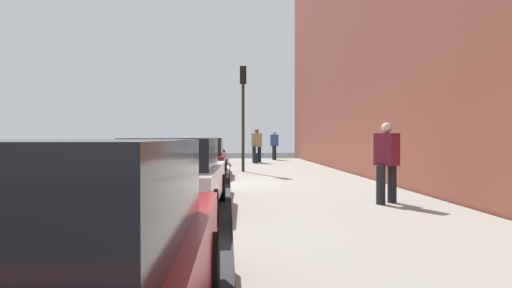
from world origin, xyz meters
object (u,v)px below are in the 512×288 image
Objects in this scene: parked_car_black at (207,152)px; pedestrian_blue_coat at (274,144)px; parked_car_red at (52,266)px; traffic_light_pole at (243,100)px; pedestrian_tan_coat at (257,145)px; rolling_suitcase at (255,158)px; parked_car_white at (175,175)px; pedestrian_burgundy_coat at (387,160)px; parked_car_maroon at (201,158)px.

pedestrian_blue_coat is at bearing -48.27° from parked_car_black.
parked_car_red is at bearing 170.55° from pedestrian_blue_coat.
pedestrian_blue_coat is at bearing -14.10° from traffic_light_pole.
traffic_light_pole is (-6.02, 0.97, 1.89)m from pedestrian_tan_coat.
parked_car_red is at bearing 172.85° from rolling_suitcase.
rolling_suitcase is (13.94, -2.54, -0.34)m from parked_car_white.
pedestrian_burgundy_coat is at bearing -178.55° from pedestrian_blue_coat.
pedestrian_blue_coat reaches higher than parked_car_maroon.
pedestrian_tan_coat is 0.44× the size of traffic_light_pole.
traffic_light_pole is at bearing 171.24° from rolling_suitcase.
parked_car_white is 2.57× the size of pedestrian_tan_coat.
traffic_light_pole is at bearing 17.48° from pedestrian_burgundy_coat.
pedestrian_burgundy_coat is at bearing -162.52° from traffic_light_pole.
parked_car_maroon is at bearing -0.54° from parked_car_white.
pedestrian_tan_coat is (20.57, -2.63, 0.38)m from parked_car_red.
parked_car_maroon is 2.46× the size of pedestrian_tan_coat.
pedestrian_blue_coat is at bearing -9.45° from parked_car_red.
parked_car_black is at bearing 0.12° from parked_car_red.
parked_car_red is 6.14m from parked_car_white.
parked_car_red is at bearing -179.88° from parked_car_black.
pedestrian_blue_coat is (10.37, -3.87, 0.35)m from parked_car_maroon.
parked_car_black is 1.14× the size of traffic_light_pole.
pedestrian_burgundy_coat is 9.16m from traffic_light_pole.
traffic_light_pole is (8.53, 2.69, 1.98)m from pedestrian_burgundy_coat.
traffic_light_pole reaches higher than pedestrian_tan_coat.
parked_car_red is 4.72× the size of rolling_suitcase.
parked_car_black is 5.31m from pedestrian_blue_coat.
parked_car_red is 0.93× the size of parked_car_maroon.
parked_car_maroon is at bearing 160.86° from pedestrian_tan_coat.
rolling_suitcase is at bearing -19.55° from parked_car_maroon.
traffic_light_pole is at bearing 170.89° from pedestrian_tan_coat.
pedestrian_burgundy_coat is at bearing -35.90° from parked_car_red.
parked_car_red is at bearing 173.47° from traffic_light_pole.
traffic_light_pole is at bearing -11.35° from parked_car_white.
rolling_suitcase is at bearing 157.76° from pedestrian_blue_coat.
parked_car_red is 23.81m from pedestrian_blue_coat.
parked_car_black is 2.86× the size of pedestrian_burgundy_coat.
parked_car_black is (19.96, 0.04, 0.00)m from parked_car_red.
parked_car_white is 5.30× the size of rolling_suitcase.
traffic_light_pole is (-5.42, -1.71, 2.27)m from parked_car_black.
parked_car_maroon is at bearing 131.47° from traffic_light_pole.
parked_car_white is at bearing -179.92° from parked_car_black.
traffic_light_pole is (8.40, -1.69, 2.27)m from parked_car_white.
parked_car_white is at bearing 168.65° from traffic_light_pole.
traffic_light_pole is at bearing -48.53° from parked_car_maroon.
pedestrian_tan_coat is 0.87m from rolling_suitcase.
traffic_light_pole is 6.18m from rolling_suitcase.
pedestrian_burgundy_coat is at bearing -91.66° from parked_car_white.
parked_car_red is 20.74m from pedestrian_tan_coat.
parked_car_maroon is at bearing -0.19° from parked_car_red.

